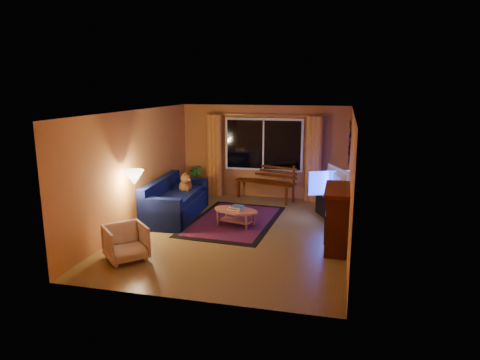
% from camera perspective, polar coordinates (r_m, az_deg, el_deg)
% --- Properties ---
extents(floor, '(4.50, 6.00, 0.02)m').
position_cam_1_polar(floor, '(9.05, -0.45, -6.97)').
color(floor, brown).
rests_on(floor, ground).
extents(ceiling, '(4.50, 6.00, 0.02)m').
position_cam_1_polar(ceiling, '(8.54, -0.48, 9.18)').
color(ceiling, white).
rests_on(ceiling, ground).
extents(wall_back, '(4.50, 0.02, 2.50)m').
position_cam_1_polar(wall_back, '(11.61, 3.18, 3.77)').
color(wall_back, '#C27239').
rests_on(wall_back, ground).
extents(wall_left, '(0.02, 6.00, 2.50)m').
position_cam_1_polar(wall_left, '(9.51, -13.80, 1.50)').
color(wall_left, '#C27239').
rests_on(wall_left, ground).
extents(wall_right, '(0.02, 6.00, 2.50)m').
position_cam_1_polar(wall_right, '(8.46, 14.55, 0.11)').
color(wall_right, '#C27239').
rests_on(wall_right, ground).
extents(window, '(2.00, 0.02, 1.30)m').
position_cam_1_polar(window, '(11.51, 3.14, 4.71)').
color(window, black).
rests_on(window, wall_back).
extents(curtain_rod, '(3.20, 0.03, 0.03)m').
position_cam_1_polar(curtain_rod, '(11.39, 3.14, 8.67)').
color(curtain_rod, '#BF8C3F').
rests_on(curtain_rod, wall_back).
extents(curtain_left, '(0.36, 0.36, 2.24)m').
position_cam_1_polar(curtain_left, '(11.82, -3.40, 3.29)').
color(curtain_left, orange).
rests_on(curtain_left, ground).
extents(curtain_right, '(0.36, 0.36, 2.24)m').
position_cam_1_polar(curtain_right, '(11.33, 9.79, 2.73)').
color(curtain_right, orange).
rests_on(curtain_right, ground).
extents(bench, '(1.70, 1.02, 0.49)m').
position_cam_1_polar(bench, '(11.47, 3.40, -1.46)').
color(bench, '#421603').
rests_on(bench, ground).
extents(potted_plant, '(0.46, 0.46, 0.81)m').
position_cam_1_polar(potted_plant, '(11.96, -5.99, -0.13)').
color(potted_plant, '#235B1E').
rests_on(potted_plant, ground).
extents(sofa, '(1.06, 2.26, 0.90)m').
position_cam_1_polar(sofa, '(10.01, -8.54, -2.45)').
color(sofa, '#080F3C').
rests_on(sofa, ground).
extents(dog, '(0.47, 0.54, 0.49)m').
position_cam_1_polar(dog, '(10.38, -7.30, -0.51)').
color(dog, brown).
rests_on(dog, sofa).
extents(armchair, '(0.92, 0.92, 0.69)m').
position_cam_1_polar(armchair, '(7.81, -14.99, -7.84)').
color(armchair, beige).
rests_on(armchair, ground).
extents(floor_lamp, '(0.27, 0.27, 1.32)m').
position_cam_1_polar(floor_lamp, '(8.99, -13.74, -2.97)').
color(floor_lamp, '#BF8C3F').
rests_on(floor_lamp, ground).
extents(rug, '(1.99, 2.97, 0.02)m').
position_cam_1_polar(rug, '(9.73, -0.85, -5.44)').
color(rug, maroon).
rests_on(rug, ground).
extents(coffee_table, '(1.24, 1.24, 0.37)m').
position_cam_1_polar(coffee_table, '(9.36, -0.55, -5.04)').
color(coffee_table, '#BA6950').
rests_on(coffee_table, ground).
extents(tv_console, '(0.83, 1.23, 0.49)m').
position_cam_1_polar(tv_console, '(10.10, 12.20, -3.66)').
color(tv_console, black).
rests_on(tv_console, ground).
extents(television, '(0.64, 1.16, 0.69)m').
position_cam_1_polar(television, '(9.96, 12.36, -0.39)').
color(television, black).
rests_on(television, tv_console).
extents(fireplace, '(0.40, 1.20, 1.10)m').
position_cam_1_polar(fireplace, '(8.24, 12.85, -5.15)').
color(fireplace, maroon).
rests_on(fireplace, ground).
extents(mirror_cluster, '(0.06, 0.60, 0.56)m').
position_cam_1_polar(mirror_cluster, '(9.65, 14.36, 4.93)').
color(mirror_cluster, black).
rests_on(mirror_cluster, wall_right).
extents(painting, '(0.04, 0.76, 0.96)m').
position_cam_1_polar(painting, '(10.81, 14.34, 4.90)').
color(painting, '#C6511E').
rests_on(painting, wall_right).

